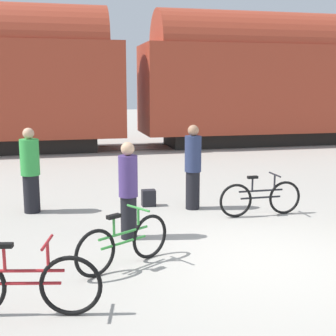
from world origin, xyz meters
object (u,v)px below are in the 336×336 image
at_px(freight_train, 132,75).
at_px(bicycle_black, 261,198).
at_px(person_in_navy, 193,167).
at_px(backpack, 149,198).
at_px(bicycle_green, 124,243).
at_px(bicycle_maroon, 23,284).
at_px(person_in_purple, 128,190).
at_px(person_in_green, 30,171).

distance_m(freight_train, bicycle_black, 10.47).
xyz_separation_m(freight_train, bicycle_black, (0.90, -10.13, -2.48)).
bearing_deg(person_in_navy, freight_train, 33.28).
xyz_separation_m(person_in_navy, backpack, (-0.83, 0.42, -0.69)).
relative_size(bicycle_green, person_in_navy, 0.82).
relative_size(bicycle_maroon, person_in_purple, 1.07).
bearing_deg(person_in_navy, bicycle_green, -178.18).
xyz_separation_m(bicycle_maroon, backpack, (2.20, 4.29, -0.20)).
height_order(person_in_navy, person_in_purple, person_in_navy).
distance_m(bicycle_maroon, bicycle_black, 5.19).
bearing_deg(freight_train, bicycle_black, -84.93).
distance_m(bicycle_green, bicycle_maroon, 1.70).
height_order(bicycle_green, bicycle_maroon, bicycle_maroon).
bearing_deg(person_in_navy, person_in_purple, 169.76).
distance_m(bicycle_green, person_in_green, 3.53).
distance_m(freight_train, bicycle_maroon, 13.84).
height_order(bicycle_maroon, bicycle_black, bicycle_maroon).
distance_m(person_in_navy, backpack, 1.16).
relative_size(freight_train, backpack, 162.37).
distance_m(person_in_green, backpack, 2.43).
xyz_separation_m(freight_train, person_in_green, (-3.40, -8.89, -2.00)).
height_order(bicycle_black, person_in_purple, person_in_purple).
bearing_deg(bicycle_green, person_in_green, 113.48).
relative_size(freight_train, bicycle_black, 33.13).
xyz_separation_m(bicycle_black, person_in_green, (-4.29, 1.24, 0.48)).
bearing_deg(bicycle_green, backpack, 73.40).
relative_size(bicycle_black, person_in_green, 1.00).
height_order(bicycle_green, backpack, bicycle_green).
relative_size(freight_train, person_in_green, 32.97).
bearing_deg(bicycle_black, freight_train, 95.07).
bearing_deg(backpack, person_in_navy, -26.78).
height_order(freight_train, person_in_navy, freight_train).
relative_size(bicycle_green, person_in_purple, 0.88).
height_order(bicycle_maroon, person_in_purple, person_in_purple).
xyz_separation_m(freight_train, backpack, (-1.06, -8.93, -2.66)).
relative_size(bicycle_green, bicycle_maroon, 0.83).
relative_size(bicycle_maroon, person_in_navy, 1.00).
height_order(bicycle_black, person_in_navy, person_in_navy).
bearing_deg(person_in_navy, bicycle_black, -89.84).
relative_size(bicycle_black, person_in_navy, 0.98).
distance_m(bicycle_maroon, backpack, 4.83).
xyz_separation_m(bicycle_green, person_in_purple, (0.24, 1.21, 0.46)).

